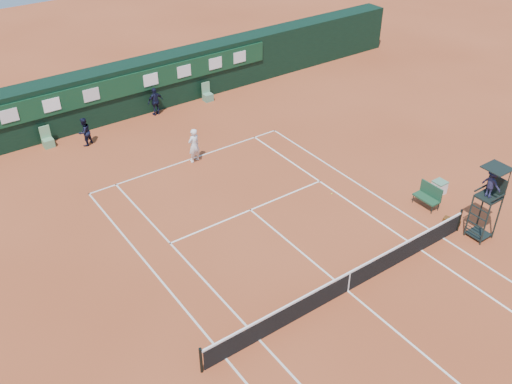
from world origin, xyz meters
The scene contains 14 objects.
ground centered at (0.00, 0.00, 0.00)m, with size 90.00×90.00×0.00m, color #AC4C28.
court_lines centered at (0.00, 0.00, 0.01)m, with size 11.05×23.85×0.01m.
tennis_net centered at (0.00, 0.00, 0.51)m, with size 12.90×0.10×1.10m.
back_wall centered at (0.00, 18.74, 1.51)m, with size 40.00×1.65×3.00m.
linesman_chair_left centered at (-5.50, 17.48, 0.32)m, with size 0.55×0.50×1.15m.
linesman_chair_right centered at (4.50, 17.48, 0.32)m, with size 0.55×0.50×1.15m.
umpire_chair centered at (6.78, -0.78, 2.46)m, with size 0.96×0.95×3.42m.
player_bench centered at (6.77, 2.01, 0.60)m, with size 0.56×1.20×1.10m.
tennis_bag centered at (6.54, 0.43, 0.13)m, with size 0.31×0.71×0.27m, color black.
cooler centered at (8.03, 2.39, 0.33)m, with size 0.57×0.57×0.65m.
tennis_ball centered at (3.85, 5.22, 0.03)m, with size 0.07×0.07×0.07m, color #CBD832.
player centered at (0.12, 11.57, 0.93)m, with size 0.68×0.45×1.87m, color white.
ball_kid_left centered at (-3.77, 16.46, 0.79)m, with size 0.77×0.60×1.59m, color black.
ball_kid_right centered at (1.00, 17.57, 0.85)m, with size 1.00×0.42×1.71m, color black.
Camera 1 is at (-11.93, -10.80, 15.15)m, focal length 40.00 mm.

